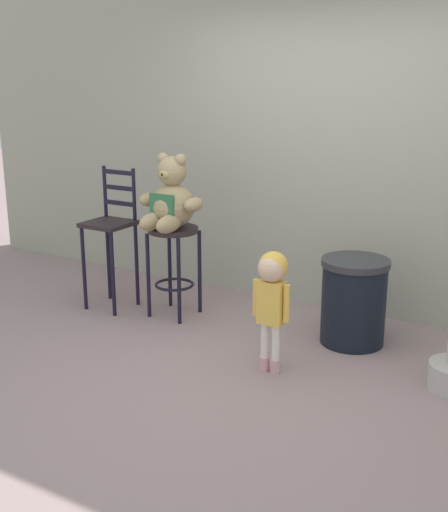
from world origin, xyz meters
The scene contains 7 objects.
ground_plane centered at (0.00, 0.00, 0.00)m, with size 24.00×24.00×0.00m, color gray.
building_wall centered at (0.00, 1.79, 1.83)m, with size 7.73×0.30×3.65m, color #9D9C8D.
bar_stool_with_teddy centered at (-0.96, 0.81, 0.54)m, with size 0.41×0.41×0.75m.
teddy_bear centered at (-0.96, 0.78, 0.97)m, with size 0.56×0.50×0.60m.
child_walking centered at (0.22, 0.25, 0.61)m, with size 0.27×0.21×0.84m.
trash_bin centered at (0.52, 1.00, 0.33)m, with size 0.50×0.50×0.65m.
bar_chair_empty centered at (-1.53, 0.72, 0.67)m, with size 0.37×0.37×1.19m.
Camera 1 is at (2.01, -3.41, 1.96)m, focal length 45.73 mm.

